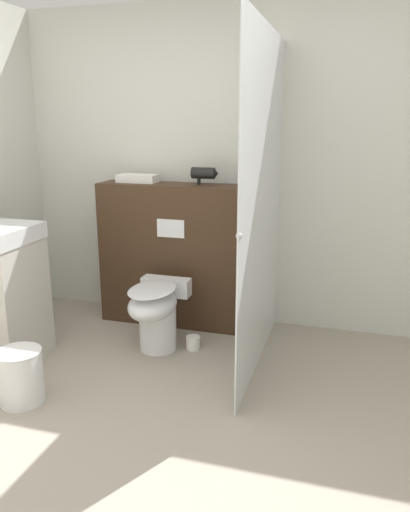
# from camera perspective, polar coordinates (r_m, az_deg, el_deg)

# --- Properties ---
(ground_plane) EXTENTS (12.00, 12.00, 0.00)m
(ground_plane) POSITION_cam_1_polar(r_m,az_deg,el_deg) (2.74, -10.70, -21.35)
(ground_plane) COLOR #9E9384
(wall_back) EXTENTS (8.00, 0.06, 2.50)m
(wall_back) POSITION_cam_1_polar(r_m,az_deg,el_deg) (4.05, 1.23, 9.96)
(wall_back) COLOR silver
(wall_back) RESTS_ON ground_plane
(partition_panel) EXTENTS (1.26, 0.31, 1.14)m
(partition_panel) POSITION_cam_1_polar(r_m,az_deg,el_deg) (4.02, -3.12, 0.09)
(partition_panel) COLOR #3D2819
(partition_panel) RESTS_ON ground_plane
(shower_glass) EXTENTS (0.04, 1.43, 2.17)m
(shower_glass) POSITION_cam_1_polar(r_m,az_deg,el_deg) (3.24, 6.62, 5.61)
(shower_glass) COLOR silver
(shower_glass) RESTS_ON ground_plane
(toilet) EXTENTS (0.37, 0.56, 0.50)m
(toilet) POSITION_cam_1_polar(r_m,az_deg,el_deg) (3.61, -5.62, -6.23)
(toilet) COLOR white
(toilet) RESTS_ON ground_plane
(hair_drier) EXTENTS (0.21, 0.09, 0.13)m
(hair_drier) POSITION_cam_1_polar(r_m,az_deg,el_deg) (3.85, -0.06, 9.42)
(hair_drier) COLOR black
(hair_drier) RESTS_ON partition_panel
(folded_towel) EXTENTS (0.32, 0.16, 0.06)m
(folded_towel) POSITION_cam_1_polar(r_m,az_deg,el_deg) (4.06, -7.69, 8.79)
(folded_towel) COLOR white
(folded_towel) RESTS_ON partition_panel
(spare_toilet_roll) EXTENTS (0.10, 0.10, 0.10)m
(spare_toilet_roll) POSITION_cam_1_polar(r_m,az_deg,el_deg) (3.71, -1.38, -9.86)
(spare_toilet_roll) COLOR white
(spare_toilet_roll) RESTS_ON ground_plane
(waste_bin) EXTENTS (0.27, 0.27, 0.33)m
(waste_bin) POSITION_cam_1_polar(r_m,az_deg,el_deg) (3.21, -20.33, -12.79)
(waste_bin) COLOR silver
(waste_bin) RESTS_ON ground_plane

